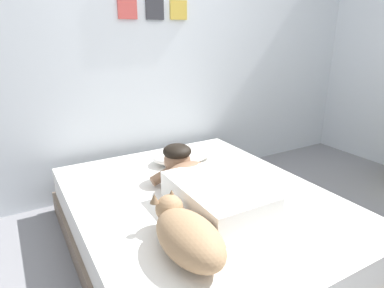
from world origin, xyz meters
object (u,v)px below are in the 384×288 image
at_px(bed, 201,221).
at_px(pillow, 183,155).
at_px(dog, 187,234).
at_px(coffee_cup, 182,166).
at_px(person_lying, 204,186).
at_px(cell_phone, 266,206).

relative_size(bed, pillow, 3.78).
distance_m(pillow, dog, 1.19).
xyz_separation_m(bed, pillow, (0.19, 0.59, 0.25)).
distance_m(pillow, coffee_cup, 0.19).
relative_size(person_lying, cell_phone, 6.57).
distance_m(pillow, person_lying, 0.70).
relative_size(coffee_cup, cell_phone, 0.89).
height_order(bed, person_lying, person_lying).
relative_size(person_lying, coffee_cup, 7.36).
xyz_separation_m(person_lying, coffee_cup, (0.11, 0.51, -0.07)).
height_order(pillow, cell_phone, pillow).
relative_size(bed, cell_phone, 14.05).
distance_m(dog, cell_phone, 0.66).
bearing_deg(pillow, bed, -107.48).
bearing_deg(cell_phone, pillow, 95.35).
height_order(person_lying, cell_phone, person_lying).
xyz_separation_m(dog, coffee_cup, (0.45, 0.89, -0.07)).
relative_size(bed, person_lying, 2.14).
bearing_deg(bed, coffee_cup, 78.59).
xyz_separation_m(bed, dog, (-0.36, -0.46, 0.29)).
bearing_deg(coffee_cup, dog, -116.79).
xyz_separation_m(person_lying, cell_phone, (0.29, -0.24, -0.10)).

